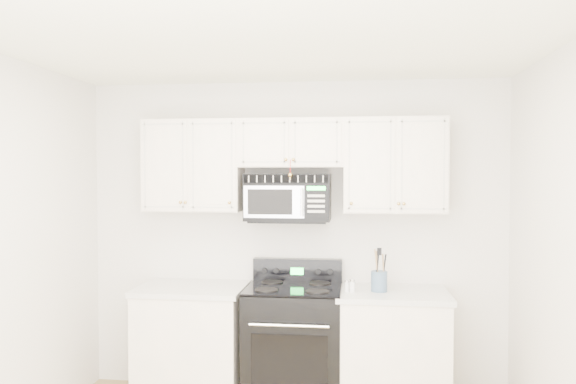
# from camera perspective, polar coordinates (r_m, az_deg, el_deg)

# --- Properties ---
(room) EXTENTS (3.51, 3.51, 2.61)m
(room) POSITION_cam_1_polar(r_m,az_deg,el_deg) (3.04, -2.97, -8.17)
(room) COLOR olive
(room) RESTS_ON ground
(base_cabinet_left) EXTENTS (0.86, 0.65, 0.92)m
(base_cabinet_left) POSITION_cam_1_polar(r_m,az_deg,el_deg) (4.79, -9.69, -15.20)
(base_cabinet_left) COLOR #F3E1CC
(base_cabinet_left) RESTS_ON ground
(base_cabinet_right) EXTENTS (0.86, 0.65, 0.92)m
(base_cabinet_right) POSITION_cam_1_polar(r_m,az_deg,el_deg) (4.61, 10.53, -15.87)
(base_cabinet_right) COLOR #F3E1CC
(base_cabinet_right) RESTS_ON ground
(range) EXTENTS (0.75, 0.68, 1.12)m
(range) POSITION_cam_1_polar(r_m,az_deg,el_deg) (4.61, 0.61, -15.10)
(range) COLOR black
(range) RESTS_ON ground
(upper_cabinets) EXTENTS (2.44, 0.37, 0.75)m
(upper_cabinets) POSITION_cam_1_polar(r_m,az_deg,el_deg) (4.56, 0.43, 3.18)
(upper_cabinets) COLOR #F3E1CC
(upper_cabinets) RESTS_ON ground
(microwave) EXTENTS (0.69, 0.39, 0.38)m
(microwave) POSITION_cam_1_polar(r_m,az_deg,el_deg) (4.56, 0.01, -0.51)
(microwave) COLOR black
(microwave) RESTS_ON ground
(utensil_crock) EXTENTS (0.13, 0.13, 0.33)m
(utensil_crock) POSITION_cam_1_polar(r_m,az_deg,el_deg) (4.44, 9.24, -8.83)
(utensil_crock) COLOR #3A556C
(utensil_crock) RESTS_ON base_cabinet_right
(shaker_salt) EXTENTS (0.04, 0.04, 0.09)m
(shaker_salt) POSITION_cam_1_polar(r_m,az_deg,el_deg) (4.40, 6.01, -9.47)
(shaker_salt) COLOR silver
(shaker_salt) RESTS_ON base_cabinet_right
(shaker_pepper) EXTENTS (0.04, 0.04, 0.10)m
(shaker_pepper) POSITION_cam_1_polar(r_m,az_deg,el_deg) (4.38, 6.55, -9.45)
(shaker_pepper) COLOR silver
(shaker_pepper) RESTS_ON base_cabinet_right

